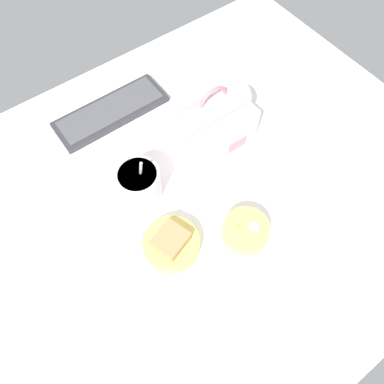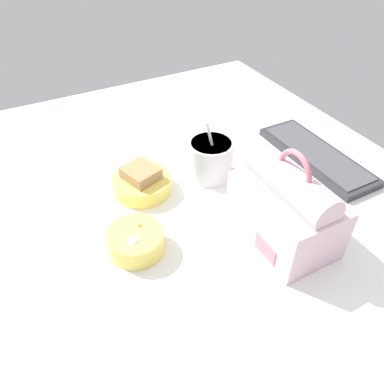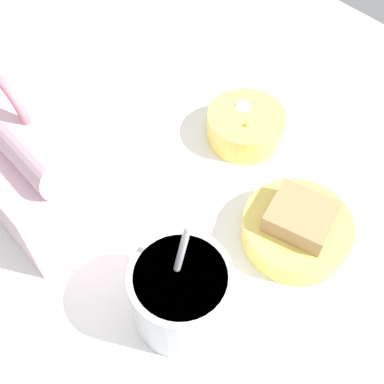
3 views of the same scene
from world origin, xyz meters
TOP-DOWN VIEW (x-y plane):
  - desk_surface at (0.00, 0.00)cm, footprint 140.00×110.00cm
  - lunch_bag at (13.17, 10.60)cm, footprint 20.84×13.95cm
  - soup_cup at (-11.24, 8.12)cm, footprint 10.80×10.80cm
  - bento_bowl_sandwich at (-13.48, -8.82)cm, footprint 13.49×13.49cm
  - bento_bowl_snacks at (2.73, -16.61)cm, footprint 11.14×11.14cm

SIDE VIEW (x-z plane):
  - desk_surface at x=0.00cm, z-range 0.00..2.00cm
  - bento_bowl_sandwich at x=-13.48cm, z-range 1.20..7.50cm
  - bento_bowl_snacks at x=2.73cm, z-range 1.72..6.98cm
  - soup_cup at x=-11.24cm, z-range -0.88..14.57cm
  - lunch_bag at x=13.17cm, z-range -0.76..19.83cm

